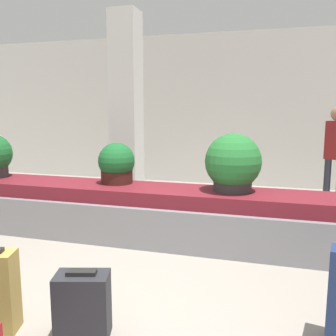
# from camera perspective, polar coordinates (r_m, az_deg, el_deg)

# --- Properties ---
(ground_plane) EXTENTS (18.00, 18.00, 0.00)m
(ground_plane) POSITION_cam_1_polar(r_m,az_deg,el_deg) (3.26, -9.32, -20.96)
(ground_plane) COLOR gray
(back_wall) EXTENTS (18.00, 0.06, 3.20)m
(back_wall) POSITION_cam_1_polar(r_m,az_deg,el_deg) (8.17, 7.46, 8.76)
(back_wall) COLOR beige
(back_wall) RESTS_ON ground_plane
(carousel) EXTENTS (7.24, 0.87, 0.66)m
(carousel) POSITION_cam_1_polar(r_m,az_deg,el_deg) (4.67, -0.00, -7.23)
(carousel) COLOR gray
(carousel) RESTS_ON ground_plane
(pillar) EXTENTS (0.45, 0.45, 3.20)m
(pillar) POSITION_cam_1_polar(r_m,az_deg,el_deg) (6.36, -6.34, 8.73)
(pillar) COLOR silver
(pillar) RESTS_ON ground_plane
(suitcase_6) EXTENTS (0.43, 0.32, 0.50)m
(suitcase_6) POSITION_cam_1_polar(r_m,az_deg,el_deg) (2.90, -12.87, -19.74)
(suitcase_6) COLOR #232328
(suitcase_6) RESTS_ON ground_plane
(potted_plant_1) EXTENTS (0.48, 0.48, 0.53)m
(potted_plant_1) POSITION_cam_1_polar(r_m,az_deg,el_deg) (4.91, -7.84, 0.59)
(potted_plant_1) COLOR #381914
(potted_plant_1) RESTS_ON carousel
(potted_plant_2) EXTENTS (0.66, 0.66, 0.68)m
(potted_plant_2) POSITION_cam_1_polar(r_m,az_deg,el_deg) (4.44, 9.88, 0.63)
(potted_plant_2) COLOR #2D2D2D
(potted_plant_2) RESTS_ON carousel
(traveler_0) EXTENTS (0.37, 0.30, 1.66)m
(traveler_0) POSITION_cam_1_polar(r_m,az_deg,el_deg) (6.77, 24.19, 2.84)
(traveler_0) COLOR #282833
(traveler_0) RESTS_ON ground_plane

